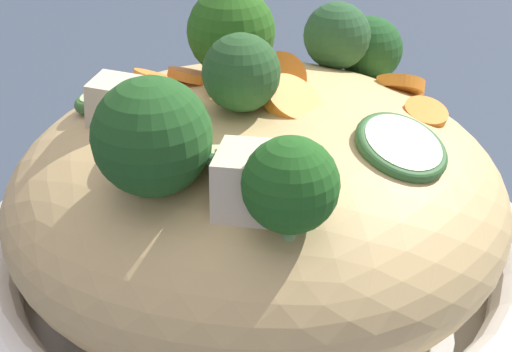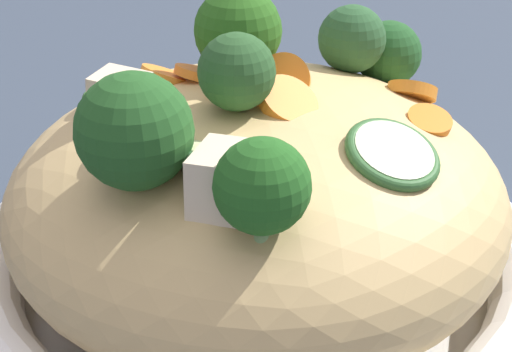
% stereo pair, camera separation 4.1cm
% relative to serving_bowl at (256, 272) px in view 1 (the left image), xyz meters
% --- Properties ---
extents(ground_plane, '(3.00, 3.00, 0.00)m').
position_rel_serving_bowl_xyz_m(ground_plane, '(0.00, 0.00, -0.03)').
color(ground_plane, '#343F4D').
extents(serving_bowl, '(0.33, 0.33, 0.06)m').
position_rel_serving_bowl_xyz_m(serving_bowl, '(0.00, 0.00, 0.00)').
color(serving_bowl, white).
rests_on(serving_bowl, ground_plane).
extents(noodle_heap, '(0.26, 0.26, 0.13)m').
position_rel_serving_bowl_xyz_m(noodle_heap, '(-0.00, -0.00, 0.05)').
color(noodle_heap, tan).
rests_on(noodle_heap, serving_bowl).
extents(broccoli_florets, '(0.14, 0.26, 0.09)m').
position_rel_serving_bowl_xyz_m(broccoli_florets, '(-0.01, 0.00, 0.12)').
color(broccoli_florets, '#96B177').
rests_on(broccoli_florets, serving_bowl).
extents(carrot_coins, '(0.15, 0.13, 0.04)m').
position_rel_serving_bowl_xyz_m(carrot_coins, '(-0.00, -0.02, 0.10)').
color(carrot_coins, orange).
rests_on(carrot_coins, serving_bowl).
extents(zucchini_slices, '(0.20, 0.12, 0.03)m').
position_rel_serving_bowl_xyz_m(zucchini_slices, '(-0.01, 0.03, 0.10)').
color(zucchini_slices, beige).
rests_on(zucchini_slices, serving_bowl).
extents(chicken_chunks, '(0.14, 0.06, 0.03)m').
position_rel_serving_bowl_xyz_m(chicken_chunks, '(-0.02, 0.06, 0.10)').
color(chicken_chunks, beige).
rests_on(chicken_chunks, serving_bowl).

